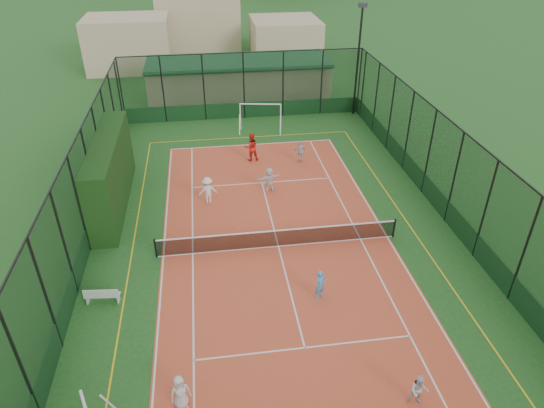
{
  "coord_description": "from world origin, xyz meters",
  "views": [
    {
      "loc": [
        -3.01,
        -18.66,
        14.06
      ],
      "look_at": [
        -0.02,
        2.0,
        1.2
      ],
      "focal_mm": 32.0,
      "sensor_mm": 36.0,
      "label": 1
    }
  ],
  "objects": [
    {
      "name": "ground",
      "position": [
        0.0,
        0.0,
        0.0
      ],
      "size": [
        300.0,
        300.0,
        0.0
      ],
      "primitive_type": "plane",
      "color": "#1C5321",
      "rests_on": "ground"
    },
    {
      "name": "court_slab",
      "position": [
        0.0,
        0.0,
        0.01
      ],
      "size": [
        11.17,
        23.97,
        0.01
      ],
      "primitive_type": "cube",
      "color": "#BC4229",
      "rests_on": "ground"
    },
    {
      "name": "tennis_net",
      "position": [
        0.0,
        0.0,
        0.53
      ],
      "size": [
        11.67,
        0.12,
        1.06
      ],
      "primitive_type": null,
      "color": "black",
      "rests_on": "ground"
    },
    {
      "name": "perimeter_fence",
      "position": [
        0.0,
        0.0,
        2.5
      ],
      "size": [
        18.12,
        34.12,
        5.0
      ],
      "primitive_type": null,
      "color": "black",
      "rests_on": "ground"
    },
    {
      "name": "floodlight_ne",
      "position": [
        8.6,
        16.6,
        4.12
      ],
      "size": [
        0.6,
        0.26,
        8.25
      ],
      "primitive_type": null,
      "color": "black",
      "rests_on": "ground"
    },
    {
      "name": "clubhouse",
      "position": [
        0.0,
        22.0,
        1.57
      ],
      "size": [
        15.2,
        7.2,
        3.15
      ],
      "primitive_type": null,
      "color": "tan",
      "rests_on": "ground"
    },
    {
      "name": "hedge_left",
      "position": [
        -8.3,
        5.3,
        1.88
      ],
      "size": [
        1.29,
        8.57,
        3.75
      ],
      "primitive_type": "cube",
      "color": "black",
      "rests_on": "ground"
    },
    {
      "name": "white_bench",
      "position": [
        -7.8,
        -2.77,
        0.4
      ],
      "size": [
        1.47,
        0.54,
        0.81
      ],
      "primitive_type": null,
      "rotation": [
        0.0,
        0.0,
        -0.1
      ],
      "color": "white",
      "rests_on": "ground"
    },
    {
      "name": "futsal_goal_far",
      "position": [
        0.93,
        14.45,
        0.98
      ],
      "size": [
        3.14,
        1.39,
        1.96
      ],
      "primitive_type": null,
      "rotation": [
        0.0,
        0.0,
        -0.17
      ],
      "color": "white",
      "rests_on": "ground"
    },
    {
      "name": "child_near_left",
      "position": [
        -4.5,
        -8.23,
        0.69
      ],
      "size": [
        0.77,
        0.62,
        1.36
      ],
      "primitive_type": "imported",
      "rotation": [
        0.0,
        0.0,
        0.32
      ],
      "color": "silver",
      "rests_on": "court_slab"
    },
    {
      "name": "child_near_mid",
      "position": [
        1.16,
        -3.79,
        0.7
      ],
      "size": [
        0.6,
        0.55,
        1.38
      ],
      "primitive_type": "imported",
      "rotation": [
        0.0,
        0.0,
        0.58
      ],
      "color": "#4A93D2",
      "rests_on": "court_slab"
    },
    {
      "name": "child_near_right",
      "position": [
        3.18,
        -9.23,
        0.64
      ],
      "size": [
        0.74,
        0.66,
        1.26
      ],
      "primitive_type": "imported",
      "rotation": [
        0.0,
        0.0,
        -0.36
      ],
      "color": "silver",
      "rests_on": "court_slab"
    },
    {
      "name": "child_far_left",
      "position": [
        -3.21,
        4.58,
        0.79
      ],
      "size": [
        1.09,
        0.73,
        1.56
      ],
      "primitive_type": "imported",
      "rotation": [
        0.0,
        0.0,
        3.3
      ],
      "color": "white",
      "rests_on": "court_slab"
    },
    {
      "name": "child_far_right",
      "position": [
        2.8,
        8.8,
        0.74
      ],
      "size": [
        0.92,
        0.54,
        1.46
      ],
      "primitive_type": "imported",
      "rotation": [
        0.0,
        0.0,
        2.92
      ],
      "color": "silver",
      "rests_on": "court_slab"
    },
    {
      "name": "child_far_back",
      "position": [
        0.31,
        5.42,
        0.74
      ],
      "size": [
        1.42,
        0.75,
        1.46
      ],
      "primitive_type": "imported",
      "rotation": [
        0.0,
        0.0,
        3.39
      ],
      "color": "white",
      "rests_on": "court_slab"
    },
    {
      "name": "coach",
      "position": [
        -0.28,
        9.5,
        0.94
      ],
      "size": [
        0.98,
        0.81,
        1.86
      ],
      "primitive_type": "imported",
      "rotation": [
        0.0,
        0.0,
        3.27
      ],
      "color": "red",
      "rests_on": "court_slab"
    },
    {
      "name": "tennis_balls",
      "position": [
        -1.52,
        1.08,
        0.04
      ],
      "size": [
        4.36,
        1.17,
        0.07
      ],
      "color": "#CCE033",
      "rests_on": "court_slab"
    }
  ]
}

